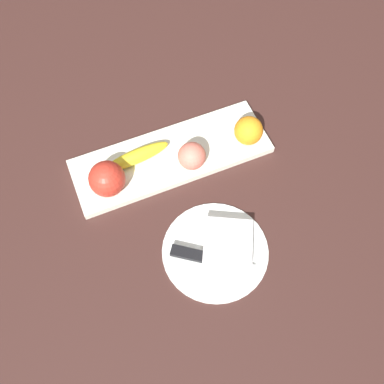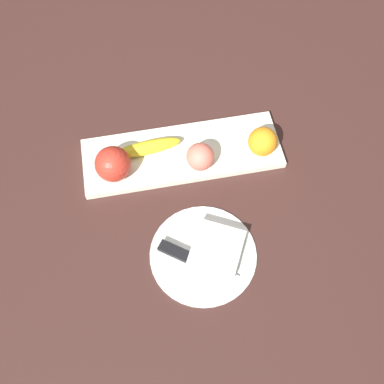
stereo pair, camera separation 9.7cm
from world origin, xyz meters
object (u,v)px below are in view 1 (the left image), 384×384
object	(u,v)px
banana	(137,156)
folded_napkin	(228,243)
apple	(107,179)
orange_near_apple	(249,131)
fruit_tray	(171,156)
dinner_plate	(215,251)
knife	(199,256)
peach	(192,156)

from	to	relation	value
banana	folded_napkin	bearing A→B (deg)	-73.31
apple	orange_near_apple	xyz separation A→B (m)	(0.35, 0.00, -0.01)
fruit_tray	dinner_plate	world-z (taller)	fruit_tray
orange_near_apple	knife	world-z (taller)	orange_near_apple
banana	apple	bearing A→B (deg)	-155.64
dinner_plate	banana	bearing A→B (deg)	106.15
fruit_tray	folded_napkin	world-z (taller)	folded_napkin
folded_napkin	apple	bearing A→B (deg)	130.06
peach	knife	world-z (taller)	peach
orange_near_apple	folded_napkin	size ratio (longest dim) A/B	0.65
banana	peach	distance (m)	0.13
banana	peach	world-z (taller)	peach
fruit_tray	knife	size ratio (longest dim) A/B	2.96
apple	knife	bearing A→B (deg)	-61.59
fruit_tray	knife	bearing A→B (deg)	-98.46
fruit_tray	orange_near_apple	bearing A→B (deg)	-9.51
peach	dinner_plate	bearing A→B (deg)	-99.31
apple	folded_napkin	xyz separation A→B (m)	(0.19, -0.23, -0.04)
dinner_plate	orange_near_apple	bearing A→B (deg)	50.90
peach	banana	bearing A→B (deg)	153.12
fruit_tray	orange_near_apple	xyz separation A→B (m)	(0.18, -0.03, 0.04)
banana	orange_near_apple	world-z (taller)	orange_near_apple
dinner_plate	folded_napkin	distance (m)	0.03
orange_near_apple	peach	size ratio (longest dim) A/B	1.06
folded_napkin	knife	world-z (taller)	folded_napkin
folded_napkin	peach	bearing A→B (deg)	88.24
fruit_tray	folded_napkin	size ratio (longest dim) A/B	4.50
peach	folded_napkin	bearing A→B (deg)	-91.76
fruit_tray	orange_near_apple	distance (m)	0.19
fruit_tray	apple	size ratio (longest dim) A/B	5.77
apple	peach	distance (m)	0.20
fruit_tray	dinner_plate	size ratio (longest dim) A/B	2.06
apple	knife	size ratio (longest dim) A/B	0.51
apple	banana	xyz separation A→B (m)	(0.08, 0.05, -0.02)
orange_near_apple	knife	xyz separation A→B (m)	(-0.22, -0.23, -0.04)
apple	dinner_plate	size ratio (longest dim) A/B	0.36
dinner_plate	fruit_tray	bearing A→B (deg)	90.00
fruit_tray	banana	distance (m)	0.08
fruit_tray	knife	distance (m)	0.26
apple	knife	world-z (taller)	apple
fruit_tray	folded_napkin	xyz separation A→B (m)	(0.03, -0.26, 0.01)
peach	dinner_plate	xyz separation A→B (m)	(-0.04, -0.21, -0.05)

